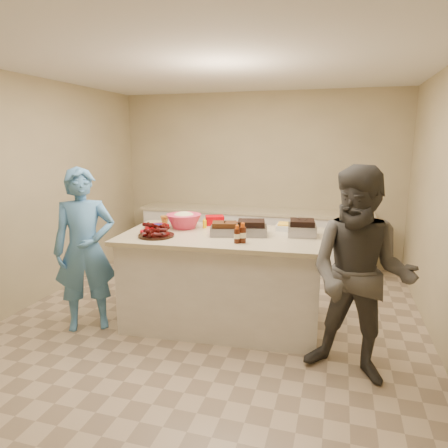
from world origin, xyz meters
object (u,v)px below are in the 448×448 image
(rib_platter, at_px, (156,236))
(island, at_px, (223,322))
(guest_gray, at_px, (352,375))
(guest_blue, at_px, (91,326))
(roasting_pan, at_px, (302,236))
(mustard_bottle, at_px, (205,228))
(coleslaw_bowl, at_px, (184,228))
(bbq_bottle_a, at_px, (237,243))
(plastic_cup, at_px, (165,224))
(bbq_bottle_b, at_px, (243,243))

(rib_platter, bearing_deg, island, 24.04)
(guest_gray, bearing_deg, guest_blue, -168.71)
(roasting_pan, distance_m, mustard_bottle, 1.08)
(island, height_order, coleslaw_bowl, coleslaw_bowl)
(guest_gray, bearing_deg, roasting_pan, 138.42)
(mustard_bottle, bearing_deg, bbq_bottle_a, -46.25)
(rib_platter, relative_size, mustard_bottle, 3.12)
(roasting_pan, height_order, coleslaw_bowl, coleslaw_bowl)
(coleslaw_bowl, distance_m, plastic_cup, 0.34)
(guest_blue, bearing_deg, bbq_bottle_b, -24.12)
(plastic_cup, bearing_deg, guest_blue, -124.18)
(roasting_pan, bearing_deg, coleslaw_bowl, 172.95)
(bbq_bottle_a, xyz_separation_m, plastic_cup, (-1.04, 0.63, 0.00))
(island, relative_size, plastic_cup, 21.03)
(guest_gray, bearing_deg, bbq_bottle_b, 175.58)
(rib_platter, distance_m, mustard_bottle, 0.62)
(roasting_pan, bearing_deg, plastic_cup, 167.57)
(bbq_bottle_a, bearing_deg, roasting_pan, 40.21)
(island, bearing_deg, roasting_pan, 8.18)
(rib_platter, height_order, coleslaw_bowl, coleslaw_bowl)
(rib_platter, bearing_deg, bbq_bottle_b, 0.08)
(coleslaw_bowl, relative_size, guest_blue, 0.23)
(plastic_cup, relative_size, guest_gray, 0.06)
(bbq_bottle_b, height_order, mustard_bottle, bbq_bottle_b)
(mustard_bottle, bearing_deg, island, -39.51)
(island, height_order, bbq_bottle_b, bbq_bottle_b)
(bbq_bottle_a, distance_m, guest_gray, 1.54)
(roasting_pan, distance_m, bbq_bottle_a, 0.74)
(mustard_bottle, distance_m, guest_blue, 1.63)
(plastic_cup, bearing_deg, mustard_bottle, -9.70)
(coleslaw_bowl, distance_m, bbq_bottle_a, 0.88)
(plastic_cup, height_order, guest_blue, plastic_cup)
(coleslaw_bowl, xyz_separation_m, mustard_bottle, (0.22, 0.06, 0.00))
(coleslaw_bowl, bearing_deg, bbq_bottle_a, -32.88)
(island, distance_m, bbq_bottle_b, 1.07)
(coleslaw_bowl, xyz_separation_m, guest_gray, (1.85, -0.82, -1.00))
(plastic_cup, bearing_deg, guest_gray, -24.35)
(coleslaw_bowl, bearing_deg, bbq_bottle_b, -29.76)
(bbq_bottle_a, distance_m, guest_blue, 1.88)
(mustard_bottle, height_order, guest_blue, mustard_bottle)
(rib_platter, height_order, roasting_pan, rib_platter)
(island, distance_m, bbq_bottle_a, 1.07)
(rib_platter, relative_size, roasting_pan, 1.31)
(plastic_cup, xyz_separation_m, guest_blue, (-0.54, -0.80, -1.00))
(rib_platter, bearing_deg, guest_gray, -10.76)
(rib_platter, bearing_deg, guest_blue, -164.63)
(bbq_bottle_a, xyz_separation_m, guest_gray, (1.11, -0.35, -1.00))
(coleslaw_bowl, distance_m, mustard_bottle, 0.23)
(rib_platter, xyz_separation_m, bbq_bottle_b, (0.91, 0.00, -0.00))
(guest_blue, bearing_deg, mustard_bottle, 2.39)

